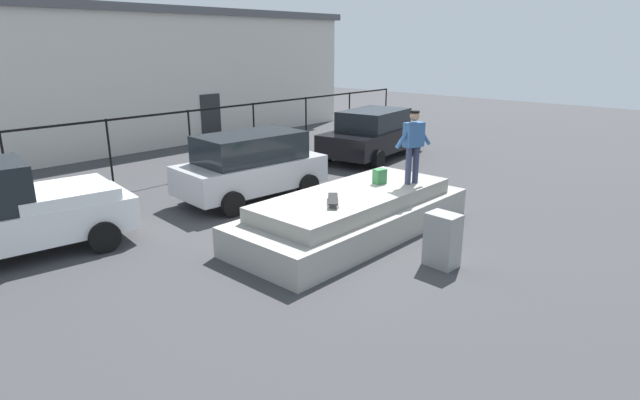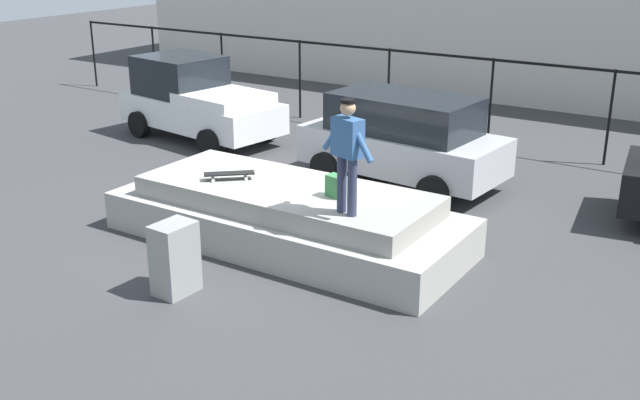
{
  "view_description": "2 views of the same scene",
  "coord_description": "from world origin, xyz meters",
  "px_view_note": "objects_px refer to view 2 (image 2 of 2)",
  "views": [
    {
      "loc": [
        -7.95,
        -7.1,
        4.13
      ],
      "look_at": [
        0.92,
        1.02,
        0.45
      ],
      "focal_mm": 29.14,
      "sensor_mm": 36.0,
      "label": 1
    },
    {
      "loc": [
        7.39,
        -9.69,
        4.91
      ],
      "look_at": [
        0.62,
        0.83,
        0.39
      ],
      "focal_mm": 42.77,
      "sensor_mm": 36.0,
      "label": 2
    }
  ],
  "objects_px": {
    "backpack": "(336,186)",
    "car_white_pickup_near": "(196,100)",
    "skateboard": "(229,174)",
    "car_silver_hatchback_mid": "(403,138)",
    "skateboarder": "(347,148)",
    "utility_box": "(175,259)"
  },
  "relations": [
    {
      "from": "car_silver_hatchback_mid",
      "to": "skateboarder",
      "type": "bearing_deg",
      "value": -73.74
    },
    {
      "from": "skateboard",
      "to": "skateboarder",
      "type": "bearing_deg",
      "value": -7.08
    },
    {
      "from": "backpack",
      "to": "car_silver_hatchback_mid",
      "type": "bearing_deg",
      "value": -67.08
    },
    {
      "from": "skateboard",
      "to": "car_silver_hatchback_mid",
      "type": "distance_m",
      "value": 4.14
    },
    {
      "from": "skateboarder",
      "to": "car_silver_hatchback_mid",
      "type": "xyz_separation_m",
      "value": [
        -1.24,
        4.27,
        -1.0
      ]
    },
    {
      "from": "skateboarder",
      "to": "car_white_pickup_near",
      "type": "relative_size",
      "value": 0.38
    },
    {
      "from": "backpack",
      "to": "utility_box",
      "type": "relative_size",
      "value": 0.33
    },
    {
      "from": "skateboarder",
      "to": "car_white_pickup_near",
      "type": "distance_m",
      "value": 8.54
    },
    {
      "from": "utility_box",
      "to": "car_silver_hatchback_mid",
      "type": "bearing_deg",
      "value": 88.77
    },
    {
      "from": "skateboard",
      "to": "car_white_pickup_near",
      "type": "relative_size",
      "value": 0.17
    },
    {
      "from": "car_white_pickup_near",
      "to": "utility_box",
      "type": "relative_size",
      "value": 4.23
    },
    {
      "from": "backpack",
      "to": "car_white_pickup_near",
      "type": "xyz_separation_m",
      "value": [
        -6.53,
        4.17,
        -0.19
      ]
    },
    {
      "from": "car_white_pickup_near",
      "to": "skateboarder",
      "type": "bearing_deg",
      "value": -33.74
    },
    {
      "from": "backpack",
      "to": "car_white_pickup_near",
      "type": "distance_m",
      "value": 7.75
    },
    {
      "from": "car_white_pickup_near",
      "to": "car_silver_hatchback_mid",
      "type": "relative_size",
      "value": 1.06
    },
    {
      "from": "car_white_pickup_near",
      "to": "utility_box",
      "type": "bearing_deg",
      "value": -50.71
    },
    {
      "from": "backpack",
      "to": "utility_box",
      "type": "distance_m",
      "value": 2.71
    },
    {
      "from": "skateboard",
      "to": "car_white_pickup_near",
      "type": "height_order",
      "value": "car_white_pickup_near"
    },
    {
      "from": "skateboarder",
      "to": "skateboard",
      "type": "distance_m",
      "value": 2.61
    },
    {
      "from": "skateboard",
      "to": "car_white_pickup_near",
      "type": "distance_m",
      "value": 6.38
    },
    {
      "from": "skateboard",
      "to": "utility_box",
      "type": "relative_size",
      "value": 0.72
    },
    {
      "from": "car_silver_hatchback_mid",
      "to": "car_white_pickup_near",
      "type": "bearing_deg",
      "value": 175.67
    }
  ]
}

